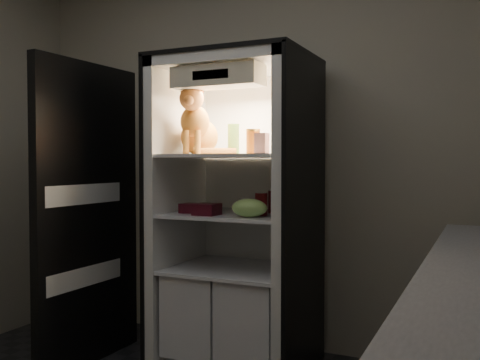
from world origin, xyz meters
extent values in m
plane|color=#ADA590|center=(0.00, 1.80, 1.35)|extent=(3.60, 0.00, 3.60)
cube|color=white|center=(0.00, 1.67, 0.93)|extent=(0.85, 0.06, 1.85)
cube|color=white|center=(-0.40, 1.35, 0.93)|extent=(0.06, 0.70, 1.85)
cube|color=white|center=(0.40, 1.35, 0.93)|extent=(0.06, 0.70, 1.85)
cube|color=white|center=(0.00, 1.35, 1.82)|extent=(0.85, 0.70, 0.06)
cube|color=black|center=(-0.44, 1.35, 0.93)|extent=(0.02, 0.72, 1.87)
cube|color=black|center=(0.44, 1.35, 0.93)|extent=(0.02, 0.72, 1.87)
cube|color=black|center=(0.00, 1.35, 1.86)|extent=(0.90, 0.72, 0.02)
cube|color=white|center=(0.00, 1.32, 1.28)|extent=(0.73, 0.62, 0.02)
cube|color=white|center=(0.00, 1.32, 0.93)|extent=(0.73, 0.62, 0.02)
cube|color=white|center=(-0.18, 1.32, 0.35)|extent=(0.34, 0.58, 0.48)
cube|color=white|center=(0.18, 1.32, 0.35)|extent=(0.34, 0.58, 0.48)
cube|color=white|center=(0.00, 1.32, 0.60)|extent=(0.73, 0.62, 0.02)
cube|color=beige|center=(0.00, 1.11, 1.72)|extent=(0.52, 0.18, 0.12)
cube|color=black|center=(0.00, 1.02, 1.72)|extent=(0.22, 0.01, 0.05)
cube|color=black|center=(-0.85, 1.02, 0.93)|extent=(0.08, 0.87, 1.85)
cube|color=white|center=(-0.85, 0.96, 0.55)|extent=(0.07, 0.64, 0.12)
cube|color=white|center=(-0.85, 0.96, 1.05)|extent=(0.07, 0.64, 0.12)
ellipsoid|color=#AF5316|center=(-0.24, 1.32, 1.40)|extent=(0.28, 0.31, 0.23)
ellipsoid|color=#AF5316|center=(-0.21, 1.22, 1.48)|extent=(0.21, 0.20, 0.19)
sphere|color=#C05B25|center=(-0.19, 1.15, 1.61)|extent=(0.17, 0.17, 0.14)
sphere|color=#C05B25|center=(-0.18, 1.09, 1.60)|extent=(0.07, 0.07, 0.06)
cone|color=#C05B25|center=(-0.24, 1.15, 1.68)|extent=(0.07, 0.07, 0.06)
cone|color=#C05B25|center=(-0.15, 1.17, 1.68)|extent=(0.07, 0.07, 0.06)
cylinder|color=#AF5316|center=(-0.22, 1.14, 1.36)|extent=(0.04, 0.04, 0.14)
cylinder|color=#AF5316|center=(-0.16, 1.16, 1.36)|extent=(0.04, 0.04, 0.14)
cylinder|color=#AF5316|center=(-0.10, 1.26, 1.31)|extent=(0.22, 0.19, 0.04)
cylinder|color=#238035|center=(-0.02, 1.36, 1.37)|extent=(0.07, 0.07, 0.17)
cylinder|color=#238035|center=(-0.02, 1.36, 1.47)|extent=(0.07, 0.07, 0.01)
cylinder|color=white|center=(0.11, 1.46, 1.34)|extent=(0.08, 0.08, 0.10)
cylinder|color=#1A68B8|center=(0.11, 1.46, 1.40)|extent=(0.09, 0.09, 0.02)
cylinder|color=maroon|center=(0.14, 1.28, 1.36)|extent=(0.08, 0.08, 0.13)
cylinder|color=gold|center=(0.14, 1.28, 1.43)|extent=(0.08, 0.08, 0.01)
cylinder|color=maroon|center=(0.31, 1.44, 1.39)|extent=(0.13, 0.13, 0.20)
cylinder|color=white|center=(0.31, 1.44, 1.50)|extent=(0.13, 0.13, 0.02)
cube|color=silver|center=(0.26, 1.13, 1.35)|extent=(0.07, 0.07, 0.11)
cylinder|color=black|center=(0.22, 1.41, 1.01)|extent=(0.07, 0.07, 0.13)
cylinder|color=#B2B2B2|center=(0.22, 1.41, 1.08)|extent=(0.08, 0.08, 0.00)
cylinder|color=black|center=(0.28, 1.33, 1.00)|extent=(0.07, 0.07, 0.12)
cylinder|color=#B2B2B2|center=(0.28, 1.33, 1.06)|extent=(0.07, 0.07, 0.00)
cylinder|color=black|center=(0.21, 1.23, 1.00)|extent=(0.07, 0.07, 0.13)
cylinder|color=#B2B2B2|center=(0.21, 1.23, 1.07)|extent=(0.07, 0.07, 0.00)
cylinder|color=brown|center=(0.05, 1.37, 0.98)|extent=(0.06, 0.06, 0.08)
cylinder|color=#B2B2B2|center=(0.05, 1.37, 1.02)|extent=(0.06, 0.06, 0.01)
ellipsoid|color=#8CC45B|center=(0.19, 1.13, 0.99)|extent=(0.20, 0.15, 0.10)
cube|color=#430B12|center=(-0.23, 1.21, 0.97)|extent=(0.11, 0.11, 0.06)
cube|color=#430B12|center=(-0.08, 1.13, 0.97)|extent=(0.13, 0.13, 0.07)
camera|label=1|loc=(1.38, -1.56, 1.25)|focal=40.00mm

